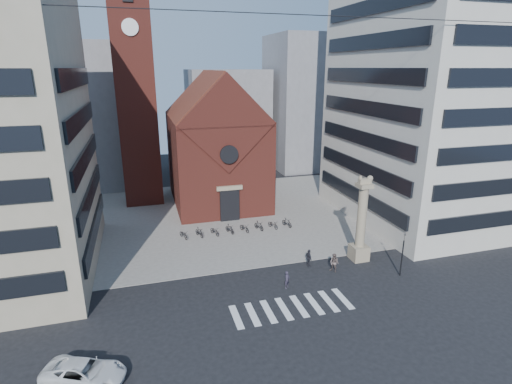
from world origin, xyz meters
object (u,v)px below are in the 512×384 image
at_px(scooter_0, 184,234).
at_px(pedestrian_0, 287,280).
at_px(white_car, 84,373).
at_px(pedestrian_2, 309,258).
at_px(lion_column, 361,227).
at_px(pedestrian_1, 334,263).
at_px(traffic_light, 402,253).

bearing_deg(scooter_0, pedestrian_0, -80.91).
relative_size(white_car, pedestrian_0, 3.16).
distance_m(pedestrian_0, pedestrian_2, 4.57).
bearing_deg(lion_column, pedestrian_2, 180.00).
relative_size(pedestrian_2, scooter_0, 0.99).
relative_size(lion_column, pedestrian_0, 5.50).
distance_m(white_car, pedestrian_0, 17.05).
height_order(pedestrian_1, pedestrian_2, pedestrian_1).
bearing_deg(traffic_light, scooter_0, 142.50).
distance_m(lion_column, pedestrian_1, 4.67).
bearing_deg(pedestrian_2, lion_column, -94.23).
relative_size(traffic_light, white_car, 0.86).
xyz_separation_m(white_car, pedestrian_1, (20.86, 8.24, 0.22)).
relative_size(traffic_light, pedestrian_1, 2.36).
distance_m(white_car, scooter_0, 21.47).
bearing_deg(pedestrian_1, pedestrian_2, -167.47).
bearing_deg(pedestrian_2, scooter_0, 43.09).
distance_m(traffic_light, white_car, 27.10).
distance_m(pedestrian_1, scooter_0, 17.17).
height_order(pedestrian_0, pedestrian_1, pedestrian_1).
xyz_separation_m(traffic_light, pedestrian_1, (-5.54, 2.36, -1.38)).
bearing_deg(lion_column, pedestrian_1, -155.16).
relative_size(traffic_light, scooter_0, 2.41).
xyz_separation_m(pedestrian_1, pedestrian_2, (-1.85, 1.64, -0.03)).
relative_size(white_car, pedestrian_1, 2.73).
xyz_separation_m(pedestrian_1, scooter_0, (-12.65, 11.60, -0.39)).
distance_m(lion_column, pedestrian_2, 5.98).
bearing_deg(white_car, pedestrian_0, -43.46).
distance_m(traffic_light, pedestrian_1, 6.18).
height_order(white_car, pedestrian_2, pedestrian_2).
bearing_deg(pedestrian_1, white_car, -104.38).
bearing_deg(pedestrian_0, lion_column, -18.80).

